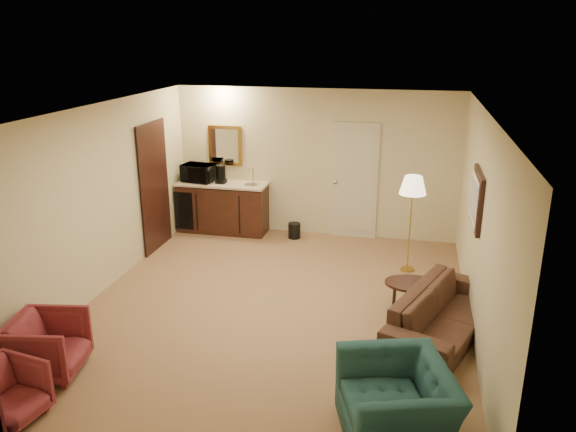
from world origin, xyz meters
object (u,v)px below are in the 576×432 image
object	(u,v)px
coffee_table	(414,298)
coffee_maker	(221,174)
waste_bin	(294,231)
sofa	(444,306)
microwave	(198,171)
teal_armchair	(397,392)
rose_chair_far	(4,392)
rose_chair_near	(48,342)
wetbar_cabinet	(223,207)
floor_lamp	(410,224)

from	to	relation	value
coffee_table	coffee_maker	bearing A→B (deg)	144.29
waste_bin	coffee_maker	xyz separation A→B (m)	(-1.36, 0.05, 0.95)
sofa	microwave	size ratio (longest dim) A/B	3.55
teal_armchair	coffee_table	xyz separation A→B (m)	(0.13, 2.42, -0.24)
coffee_maker	rose_chair_far	bearing A→B (deg)	-73.14
sofa	rose_chair_far	xyz separation A→B (m)	(-4.05, -2.51, -0.08)
rose_chair_near	wetbar_cabinet	bearing A→B (deg)	-14.30
microwave	coffee_maker	world-z (taller)	microwave
wetbar_cabinet	rose_chair_near	world-z (taller)	wetbar_cabinet
sofa	teal_armchair	distance (m)	1.97
sofa	rose_chair_far	bearing A→B (deg)	143.14
wetbar_cabinet	teal_armchair	xyz separation A→B (m)	(3.32, -4.92, 0.00)
waste_bin	microwave	distance (m)	2.04
teal_armchair	coffee_maker	xyz separation A→B (m)	(-3.33, 4.90, 0.62)
teal_armchair	coffee_table	bearing A→B (deg)	158.65
wetbar_cabinet	waste_bin	bearing A→B (deg)	-2.97
rose_chair_near	coffee_maker	bearing A→B (deg)	-14.20
sofa	rose_chair_far	distance (m)	4.77
coffee_table	microwave	world-z (taller)	microwave
rose_chair_far	microwave	size ratio (longest dim) A/B	1.10
rose_chair_far	waste_bin	world-z (taller)	rose_chair_far
rose_chair_far	coffee_table	size ratio (longest dim) A/B	0.82
microwave	wetbar_cabinet	bearing A→B (deg)	7.56
floor_lamp	waste_bin	size ratio (longest dim) A/B	5.51
sofa	teal_armchair	bearing A→B (deg)	-172.85
floor_lamp	coffee_maker	bearing A→B (deg)	162.46
teal_armchair	microwave	bearing A→B (deg)	-160.86
microwave	waste_bin	bearing A→B (deg)	6.09
sofa	coffee_table	distance (m)	0.64
sofa	rose_chair_near	distance (m)	4.48
wetbar_cabinet	microwave	bearing A→B (deg)	178.99
coffee_maker	microwave	bearing A→B (deg)	-163.84
coffee_table	waste_bin	xyz separation A→B (m)	(-2.10, 2.43, -0.08)
wetbar_cabinet	waste_bin	size ratio (longest dim) A/B	6.01
wetbar_cabinet	coffee_table	size ratio (longest dim) A/B	2.14
waste_bin	sofa	bearing A→B (deg)	-50.19
sofa	microwave	xyz separation A→B (m)	(-4.24, 3.02, 0.72)
wetbar_cabinet	coffee_maker	distance (m)	0.62
rose_chair_near	coffee_table	bearing A→B (deg)	-69.84
rose_chair_near	microwave	world-z (taller)	microwave
microwave	sofa	bearing A→B (deg)	-26.85
sofa	floor_lamp	xyz separation A→B (m)	(-0.45, 1.93, 0.35)
floor_lamp	teal_armchair	bearing A→B (deg)	-90.49
waste_bin	rose_chair_near	bearing A→B (deg)	-110.01
rose_chair_near	waste_bin	size ratio (longest dim) A/B	2.66
teal_armchair	rose_chair_near	xyz separation A→B (m)	(-3.66, 0.20, -0.10)
wetbar_cabinet	coffee_table	xyz separation A→B (m)	(3.45, -2.50, -0.24)
coffee_maker	coffee_table	bearing A→B (deg)	-16.35
wetbar_cabinet	coffee_table	world-z (taller)	wetbar_cabinet
waste_bin	rose_chair_far	bearing A→B (deg)	-106.36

